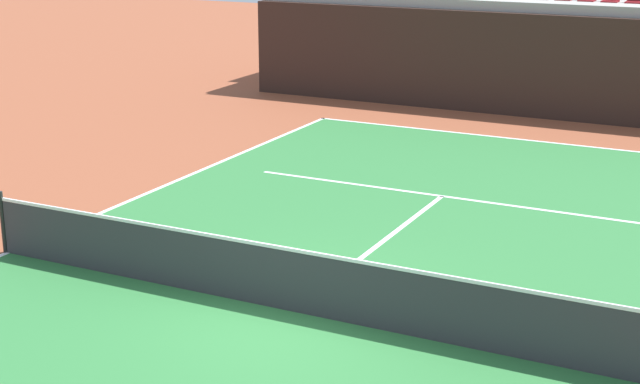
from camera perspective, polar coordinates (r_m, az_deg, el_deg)
The scene contains 10 objects.
ground_plane at distance 13.90m, azimuth -1.68°, elevation -7.16°, with size 80.00×80.00×0.00m, color brown.
court_surface at distance 13.90m, azimuth -1.68°, elevation -7.14°, with size 11.00×24.00×0.01m, color #2D7238.
baseline_far at distance 24.56m, azimuth 11.65°, elevation 3.12°, with size 11.00×0.10×0.00m, color white.
sideline_left at distance 16.99m, azimuth -18.12°, elevation -3.45°, with size 0.10×24.00×0.00m, color white.
service_line_far at distance 19.42m, azimuth 7.29°, elevation -0.25°, with size 8.26×0.10×0.00m, color white.
centre_service_line at distance 16.58m, azimuth 3.57°, elevation -3.12°, with size 0.10×6.40×0.00m, color white.
back_wall at distance 27.02m, azimuth 13.46°, elevation 7.26°, with size 18.11×0.30×2.83m, color black.
stands_tier_lower at distance 28.30m, azimuth 14.13°, elevation 7.91°, with size 18.11×2.40×3.11m, color #9E9E99.
stands_tier_upper at distance 30.57m, azimuth 15.22°, elevation 9.35°, with size 18.11×2.40×4.06m, color #9E9E99.
tennis_net at distance 13.70m, azimuth -1.70°, elevation -5.21°, with size 11.08×0.08×1.07m.
Camera 1 is at (6.06, -11.18, 5.60)m, focal length 53.60 mm.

